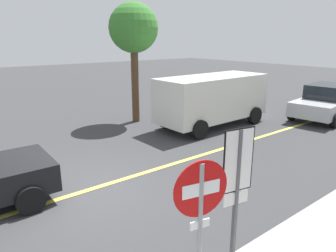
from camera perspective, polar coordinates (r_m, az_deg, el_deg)
The scene contains 7 objects.
ground_plane at distance 8.33m, azimuth -15.17°, elevation -11.56°, with size 80.00×80.00×0.00m, color #38383A.
lane_marking_centre at distance 9.72m, azimuth 1.38°, elevation -6.86°, with size 28.00×0.16×0.01m, color #E0D14C.
stop_sign at distance 4.11m, azimuth 5.92°, elevation -15.91°, with size 0.75×0.19×2.34m.
speed_limit_sign at distance 4.79m, azimuth 12.61°, elevation -9.12°, with size 0.53×0.12×2.52m.
white_van at distance 13.65m, azimuth 8.08°, elevation 5.18°, with size 5.26×2.38×2.20m.
car_silver_far_lane at distance 16.89m, azimuth 27.13°, elevation 4.06°, with size 4.76×2.56×1.62m.
tree_left_verge at distance 14.17m, azimuth -6.35°, elevation 17.16°, with size 2.16×2.16×5.28m.
Camera 1 is at (-2.69, -6.93, 3.75)m, focal length 33.14 mm.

